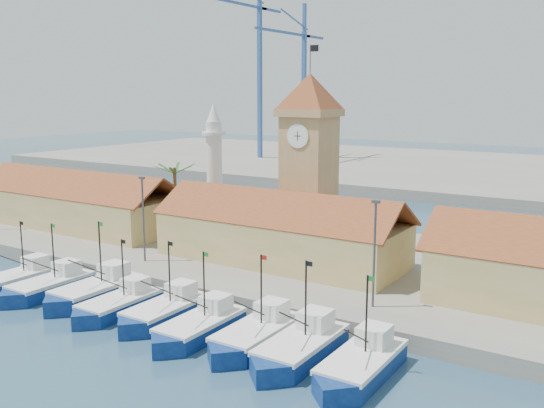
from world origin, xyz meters
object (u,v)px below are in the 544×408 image
Objects in this scene: boat_0 at (17,280)px; boat_4 at (164,313)px; minaret at (214,167)px; clock_tower at (309,157)px.

boat_4 is (18.59, 1.01, 0.03)m from boat_0.
boat_0 is at bearing -176.88° from boat_4.
clock_tower is at bearing -7.61° from minaret.
clock_tower is (1.11, 23.00, 11.22)m from boat_4.
boat_0 is 18.62m from boat_4.
boat_0 is 0.97× the size of boat_4.
minaret is at bearing 119.05° from boat_4.
clock_tower reaches higher than boat_4.
boat_0 is at bearing -100.24° from minaret.
clock_tower reaches higher than minaret.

